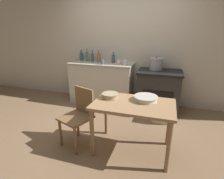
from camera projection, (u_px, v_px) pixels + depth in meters
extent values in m
plane|color=#896B4C|center=(103.00, 134.00, 2.90)|extent=(14.00, 14.00, 0.00)
cube|color=beige|center=(126.00, 47.00, 3.92)|extent=(8.00, 0.07, 2.55)
cube|color=beige|center=(102.00, 84.00, 4.06)|extent=(1.42, 0.53, 0.90)
cube|color=#B6AD9C|center=(101.00, 64.00, 3.91)|extent=(1.45, 0.56, 0.03)
cube|color=#2D2B28|center=(158.00, 92.00, 3.66)|extent=(0.83, 0.62, 0.81)
cube|color=black|center=(160.00, 72.00, 3.52)|extent=(0.87, 0.66, 0.04)
cube|color=black|center=(157.00, 99.00, 3.39)|extent=(0.58, 0.01, 0.34)
cube|color=#A87F56|center=(133.00, 104.00, 2.30)|extent=(1.06, 0.66, 0.03)
cylinder|color=#97724E|center=(92.00, 133.00, 2.30)|extent=(0.06, 0.06, 0.69)
cylinder|color=#97724E|center=(169.00, 147.00, 2.02)|extent=(0.06, 0.06, 0.69)
cylinder|color=#97724E|center=(106.00, 115.00, 2.81)|extent=(0.06, 0.06, 0.69)
cylinder|color=#97724E|center=(169.00, 124.00, 2.53)|extent=(0.06, 0.06, 0.69)
cube|color=olive|center=(76.00, 118.00, 2.50)|extent=(0.51, 0.51, 0.03)
cube|color=olive|center=(84.00, 100.00, 2.57)|extent=(0.35, 0.15, 0.39)
cylinder|color=olive|center=(60.00, 133.00, 2.55)|extent=(0.04, 0.04, 0.42)
cylinder|color=olive|center=(75.00, 141.00, 2.36)|extent=(0.04, 0.04, 0.42)
cylinder|color=olive|center=(78.00, 124.00, 2.79)|extent=(0.04, 0.04, 0.42)
cylinder|color=olive|center=(93.00, 131.00, 2.60)|extent=(0.04, 0.04, 0.42)
cube|color=beige|center=(160.00, 114.00, 3.23)|extent=(0.28, 0.19, 0.32)
cylinder|color=#A8A8AD|center=(156.00, 64.00, 3.59)|extent=(0.26, 0.26, 0.22)
cylinder|color=#A8A8AD|center=(157.00, 59.00, 3.55)|extent=(0.28, 0.28, 0.02)
sphere|color=black|center=(157.00, 57.00, 3.54)|extent=(0.02, 0.02, 0.02)
cylinder|color=silver|center=(146.00, 98.00, 2.37)|extent=(0.31, 0.31, 0.06)
cylinder|color=beige|center=(146.00, 97.00, 2.36)|extent=(0.33, 0.33, 0.01)
cylinder|color=tan|center=(110.00, 96.00, 2.47)|extent=(0.22, 0.22, 0.07)
cylinder|color=tan|center=(110.00, 94.00, 2.46)|extent=(0.24, 0.24, 0.01)
cylinder|color=#517F5B|center=(87.00, 57.00, 4.11)|extent=(0.06, 0.06, 0.21)
cylinder|color=#517F5B|center=(87.00, 50.00, 4.06)|extent=(0.02, 0.02, 0.08)
cylinder|color=#3D5675|center=(82.00, 57.00, 4.21)|extent=(0.08, 0.08, 0.18)
cylinder|color=#3D5675|center=(81.00, 51.00, 4.17)|extent=(0.03, 0.03, 0.07)
cylinder|color=#3D5675|center=(93.00, 58.00, 4.06)|extent=(0.06, 0.06, 0.19)
cylinder|color=#3D5675|center=(92.00, 52.00, 4.02)|extent=(0.02, 0.02, 0.07)
cylinder|color=#3D5675|center=(113.00, 59.00, 3.91)|extent=(0.08, 0.08, 0.17)
cylinder|color=#3D5675|center=(113.00, 53.00, 3.87)|extent=(0.03, 0.03, 0.07)
cylinder|color=olive|center=(99.00, 58.00, 3.97)|extent=(0.08, 0.08, 0.19)
cylinder|color=olive|center=(99.00, 52.00, 3.93)|extent=(0.03, 0.03, 0.08)
cylinder|color=#4C6B99|center=(102.00, 62.00, 3.72)|extent=(0.07, 0.07, 0.10)
cylinder|color=silver|center=(126.00, 62.00, 3.68)|extent=(0.09, 0.09, 0.10)
cylinder|color=silver|center=(119.00, 62.00, 3.74)|extent=(0.08, 0.08, 0.09)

